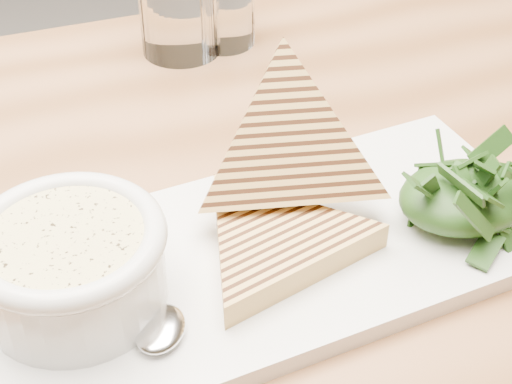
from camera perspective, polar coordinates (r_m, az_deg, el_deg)
name	(u,v)px	position (r m, az deg, el deg)	size (l,w,h in m)	color
table_top	(214,245)	(0.60, -3.04, -3.86)	(1.10, 0.73, 0.04)	#94613C
table_leg_br	(489,225)	(1.23, 16.59, -2.31)	(0.06, 0.06, 0.70)	#94613C
platter	(265,257)	(0.55, 0.62, -4.74)	(0.41, 0.19, 0.01)	white
soup_bowl	(73,273)	(0.51, -13.16, -5.79)	(0.12, 0.12, 0.05)	white
soup	(66,240)	(0.49, -13.63, -3.43)	(0.10, 0.10, 0.01)	#DFCE86
bowl_rim	(66,238)	(0.49, -13.66, -3.25)	(0.12, 0.12, 0.01)	white
sandwich_flat	(276,242)	(0.53, 1.45, -3.68)	(0.16, 0.16, 0.02)	tan
sandwich_lean	(290,150)	(0.55, 2.48, 3.04)	(0.16, 0.16, 0.09)	tan
salad_base	(465,197)	(0.58, 14.94, -0.36)	(0.10, 0.08, 0.04)	black
arugula_pile	(467,188)	(0.57, 15.07, 0.30)	(0.11, 0.10, 0.05)	#2E511B
spoon_bowl	(160,329)	(0.49, -6.97, -9.83)	(0.03, 0.04, 0.01)	silver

